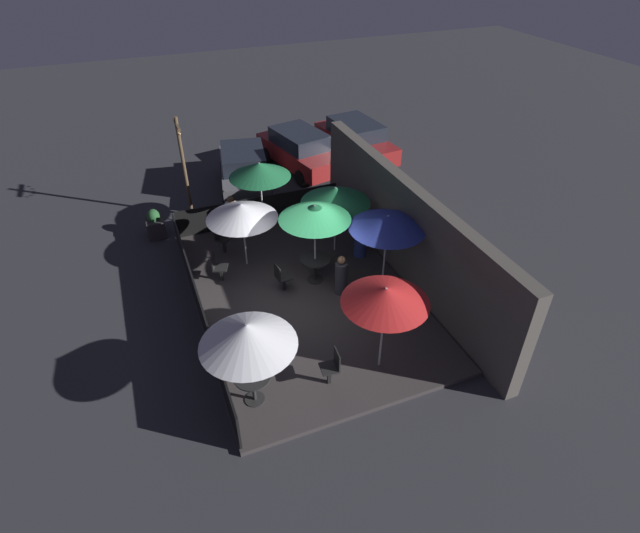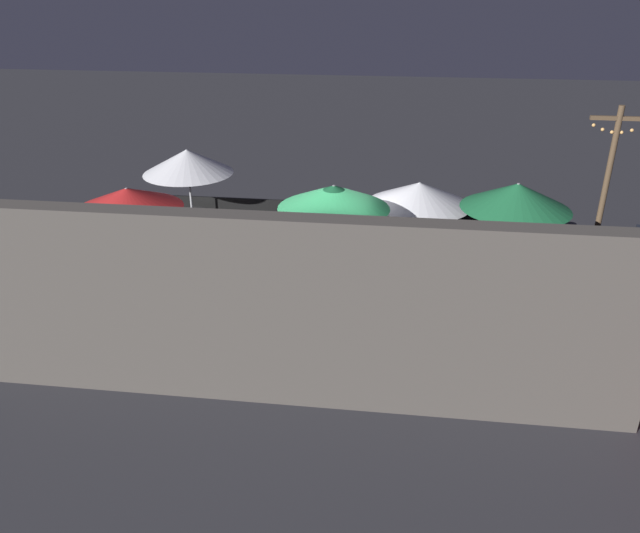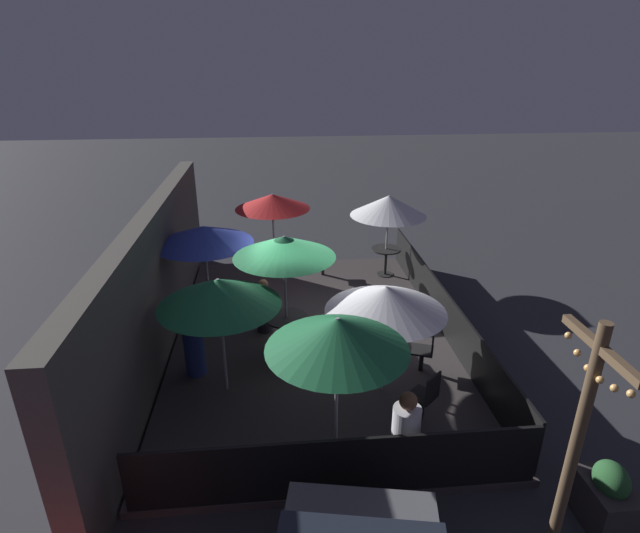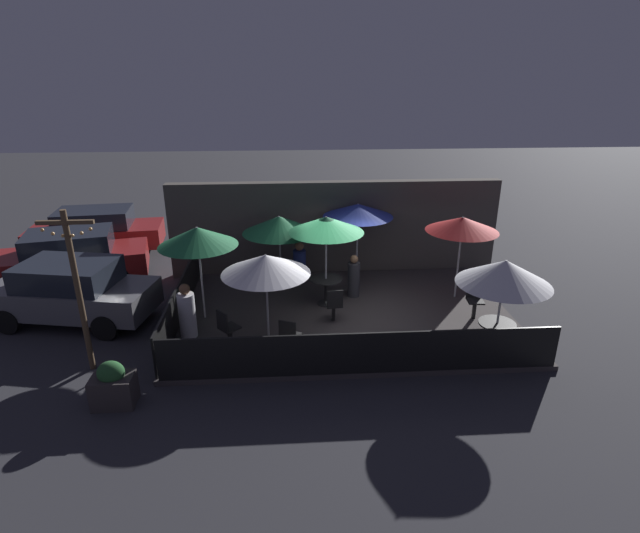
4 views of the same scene
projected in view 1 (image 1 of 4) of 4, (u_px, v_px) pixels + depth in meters
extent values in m
plane|color=#2D2D33|center=(303.00, 297.00, 14.09)|extent=(60.00, 60.00, 0.00)
cube|color=#383333|center=(303.00, 295.00, 14.05)|extent=(8.58, 5.79, 0.12)
cube|color=#4C4742|center=(405.00, 231.00, 14.15)|extent=(10.18, 0.36, 2.95)
cube|color=black|center=(199.00, 305.00, 12.88)|extent=(8.38, 0.05, 0.95)
cube|color=black|center=(260.00, 209.00, 16.92)|extent=(0.05, 5.59, 0.95)
cylinder|color=#B2B2B7|center=(251.00, 364.00, 10.36)|extent=(0.05, 0.05, 2.23)
cone|color=silver|center=(247.00, 335.00, 9.86)|extent=(2.01, 2.01, 0.54)
cylinder|color=#B2B2B7|center=(315.00, 244.00, 13.82)|extent=(0.05, 0.05, 2.46)
cone|color=#1E6B3D|center=(315.00, 212.00, 13.22)|extent=(1.97, 1.97, 0.41)
cylinder|color=#B2B2B7|center=(385.00, 253.00, 13.54)|extent=(0.05, 0.05, 2.36)
cone|color=#283893|center=(388.00, 222.00, 12.96)|extent=(2.05, 2.05, 0.37)
cylinder|color=#B2B2B7|center=(335.00, 220.00, 15.16)|extent=(0.05, 0.05, 2.18)
cone|color=#1E6B3D|center=(336.00, 195.00, 14.66)|extent=(2.09, 2.09, 0.48)
cylinder|color=#B2B2B7|center=(244.00, 235.00, 14.58)|extent=(0.05, 0.05, 2.05)
cone|color=silver|center=(242.00, 211.00, 14.11)|extent=(2.06, 2.06, 0.45)
cylinder|color=#B2B2B7|center=(262.00, 198.00, 16.03)|extent=(0.05, 0.05, 2.43)
cone|color=#1E6B3D|center=(260.00, 170.00, 15.46)|extent=(1.94, 1.94, 0.46)
cylinder|color=#B2B2B7|center=(382.00, 329.00, 11.17)|extent=(0.05, 0.05, 2.32)
cone|color=red|center=(386.00, 295.00, 10.60)|extent=(1.94, 1.94, 0.39)
cylinder|color=black|center=(255.00, 399.00, 11.01)|extent=(0.45, 0.45, 0.02)
cylinder|color=black|center=(254.00, 388.00, 10.80)|extent=(0.08, 0.08, 0.73)
cylinder|color=black|center=(252.00, 376.00, 10.58)|extent=(0.81, 0.81, 0.04)
cylinder|color=black|center=(315.00, 279.00, 14.54)|extent=(0.48, 0.48, 0.02)
cylinder|color=black|center=(315.00, 270.00, 14.33)|extent=(0.08, 0.08, 0.71)
cylinder|color=black|center=(315.00, 259.00, 14.11)|extent=(0.87, 0.87, 0.04)
cube|color=black|center=(224.00, 246.00, 15.55)|extent=(0.11, 0.11, 0.46)
cube|color=black|center=(224.00, 239.00, 15.40)|extent=(0.56, 0.56, 0.04)
cube|color=black|center=(218.00, 231.00, 15.33)|extent=(0.29, 0.32, 0.44)
cube|color=black|center=(329.00, 375.00, 11.27)|extent=(0.09, 0.09, 0.46)
cube|color=black|center=(329.00, 368.00, 11.13)|extent=(0.44, 0.44, 0.04)
cube|color=black|center=(337.00, 359.00, 11.03)|extent=(0.40, 0.07, 0.44)
cube|color=black|center=(221.00, 274.00, 14.40)|extent=(0.10, 0.10, 0.42)
cube|color=black|center=(221.00, 268.00, 14.27)|extent=(0.52, 0.52, 0.04)
cube|color=black|center=(213.00, 261.00, 14.12)|extent=(0.38, 0.17, 0.44)
cube|color=black|center=(284.00, 284.00, 14.03)|extent=(0.09, 0.09, 0.42)
cube|color=black|center=(284.00, 277.00, 13.90)|extent=(0.44, 0.44, 0.04)
cube|color=black|center=(277.00, 272.00, 13.69)|extent=(0.40, 0.08, 0.44)
cylinder|color=#333338|center=(341.00, 278.00, 13.77)|extent=(0.48, 0.48, 1.00)
sphere|color=#9E704C|center=(342.00, 260.00, 13.41)|extent=(0.22, 0.22, 0.22)
cylinder|color=silver|center=(233.00, 218.00, 16.31)|extent=(0.57, 0.57, 1.10)
sphere|color=brown|center=(231.00, 200.00, 15.92)|extent=(0.26, 0.26, 0.26)
cylinder|color=navy|center=(360.00, 242.00, 15.28)|extent=(0.49, 0.49, 0.94)
sphere|color=#9E704C|center=(361.00, 226.00, 14.93)|extent=(0.26, 0.26, 0.26)
cube|color=#332D2D|center=(156.00, 227.00, 16.55)|extent=(0.79, 0.56, 0.62)
ellipsoid|color=#235128|center=(153.00, 216.00, 16.32)|extent=(0.52, 0.41, 0.46)
cylinder|color=brown|center=(184.00, 169.00, 16.76)|extent=(0.12, 0.12, 3.56)
cube|color=brown|center=(177.00, 124.00, 15.86)|extent=(1.10, 0.08, 0.08)
sphere|color=#F4B260|center=(175.00, 124.00, 16.29)|extent=(0.07, 0.07, 0.07)
sphere|color=#F4B260|center=(177.00, 128.00, 16.20)|extent=(0.07, 0.07, 0.07)
sphere|color=#F4B260|center=(178.00, 132.00, 16.09)|extent=(0.07, 0.07, 0.07)
sphere|color=#F4B260|center=(179.00, 134.00, 15.95)|extent=(0.07, 0.07, 0.07)
sphere|color=#F4B260|center=(179.00, 134.00, 15.79)|extent=(0.07, 0.07, 0.07)
sphere|color=#F4B260|center=(180.00, 134.00, 15.60)|extent=(0.07, 0.07, 0.07)
cube|color=#5B5B60|center=(245.00, 173.00, 19.01)|extent=(4.34, 2.43, 0.70)
cube|color=#1E232D|center=(243.00, 158.00, 18.62)|extent=(2.51, 1.96, 0.60)
cylinder|color=black|center=(270.00, 195.00, 18.33)|extent=(0.66, 0.30, 0.64)
cylinder|color=black|center=(225.00, 199.00, 18.08)|extent=(0.66, 0.30, 0.64)
cylinder|color=black|center=(263.00, 166.00, 20.35)|extent=(0.66, 0.30, 0.64)
cylinder|color=black|center=(223.00, 170.00, 20.10)|extent=(0.66, 0.30, 0.64)
cube|color=maroon|center=(300.00, 153.00, 20.53)|extent=(4.59, 2.59, 0.70)
cube|color=#1E232D|center=(299.00, 138.00, 20.15)|extent=(2.66, 2.04, 0.60)
cylinder|color=black|center=(334.00, 168.00, 20.21)|extent=(0.66, 0.31, 0.64)
cylinder|color=black|center=(301.00, 178.00, 19.47)|extent=(0.66, 0.31, 0.64)
cylinder|color=black|center=(299.00, 147.00, 22.00)|extent=(0.66, 0.31, 0.64)
cylinder|color=black|center=(267.00, 155.00, 21.27)|extent=(0.66, 0.31, 0.64)
cube|color=maroon|center=(355.00, 143.00, 21.43)|extent=(4.56, 2.16, 0.70)
cube|color=#1E232D|center=(356.00, 128.00, 21.05)|extent=(2.58, 1.81, 0.60)
cylinder|color=black|center=(388.00, 159.00, 20.96)|extent=(0.66, 0.25, 0.64)
cylinder|color=black|center=(355.00, 166.00, 20.35)|extent=(0.66, 0.25, 0.64)
cylinder|color=black|center=(355.00, 137.00, 22.92)|extent=(0.66, 0.25, 0.64)
cylinder|color=black|center=(324.00, 143.00, 22.31)|extent=(0.66, 0.25, 0.64)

